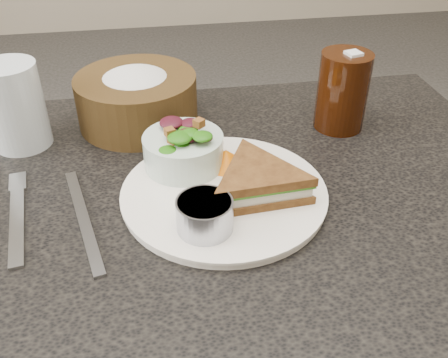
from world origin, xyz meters
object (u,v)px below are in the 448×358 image
at_px(sandwich, 258,182).
at_px(salad_bowl, 183,146).
at_px(bread_basket, 136,92).
at_px(water_glass, 15,106).
at_px(dinner_plate, 224,194).
at_px(cola_glass, 343,88).
at_px(dressing_ramekin, 205,215).

bearing_deg(sandwich, salad_bowl, 131.63).
distance_m(sandwich, bread_basket, 0.29).
relative_size(salad_bowl, bread_basket, 0.57).
distance_m(sandwich, water_glass, 0.39).
bearing_deg(dinner_plate, cola_glass, 36.50).
relative_size(salad_bowl, water_glass, 0.86).
bearing_deg(water_glass, dressing_ramekin, -46.15).
height_order(salad_bowl, cola_glass, cola_glass).
distance_m(sandwich, salad_bowl, 0.12).
bearing_deg(bread_basket, water_glass, -167.30).
relative_size(dinner_plate, salad_bowl, 2.41).
xyz_separation_m(dressing_ramekin, cola_glass, (0.25, 0.23, 0.04)).
height_order(sandwich, bread_basket, bread_basket).
relative_size(sandwich, dressing_ramekin, 2.25).
distance_m(salad_bowl, dressing_ramekin, 0.14).
bearing_deg(sandwich, dinner_plate, 154.22).
bearing_deg(bread_basket, salad_bowl, -69.54).
bearing_deg(salad_bowl, dinner_plate, -56.22).
xyz_separation_m(dinner_plate, bread_basket, (-0.11, 0.23, 0.05)).
xyz_separation_m(salad_bowl, cola_glass, (0.26, 0.09, 0.02)).
height_order(dinner_plate, dressing_ramekin, dressing_ramekin).
distance_m(dinner_plate, salad_bowl, 0.09).
distance_m(cola_glass, water_glass, 0.50).
relative_size(bread_basket, water_glass, 1.50).
bearing_deg(cola_glass, dinner_plate, -143.50).
bearing_deg(dressing_ramekin, water_glass, 133.85).
xyz_separation_m(dressing_ramekin, water_glass, (-0.25, 0.26, 0.03)).
distance_m(dressing_ramekin, water_glass, 0.36).
xyz_separation_m(cola_glass, water_glass, (-0.50, 0.03, -0.00)).
distance_m(bread_basket, cola_glass, 0.33).
height_order(sandwich, cola_glass, cola_glass).
relative_size(sandwich, salad_bowl, 1.37).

